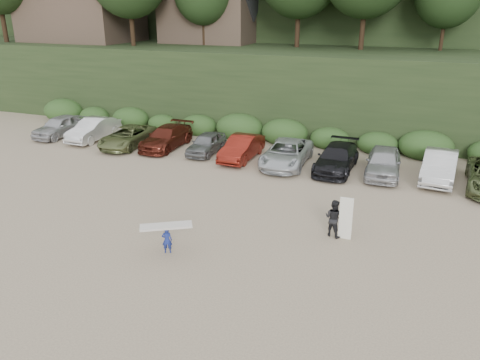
% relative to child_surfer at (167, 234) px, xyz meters
% --- Properties ---
extents(ground, '(120.00, 120.00, 0.00)m').
position_rel_child_surfer_xyz_m(ground, '(2.11, 2.54, -0.83)').
color(ground, tan).
rests_on(ground, ground).
extents(parked_cars, '(40.03, 6.05, 1.63)m').
position_rel_child_surfer_xyz_m(parked_cars, '(2.84, 12.47, -0.08)').
color(parked_cars, '#ADAEB2').
rests_on(parked_cars, ground).
extents(child_surfer, '(2.05, 1.54, 1.23)m').
position_rel_child_surfer_xyz_m(child_surfer, '(0.00, 0.00, 0.00)').
color(child_surfer, navy).
rests_on(child_surfer, ground).
extents(adult_surfer, '(1.29, 0.86, 1.96)m').
position_rel_child_surfer_xyz_m(adult_surfer, '(5.97, 3.85, 0.01)').
color(adult_surfer, black).
rests_on(adult_surfer, ground).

